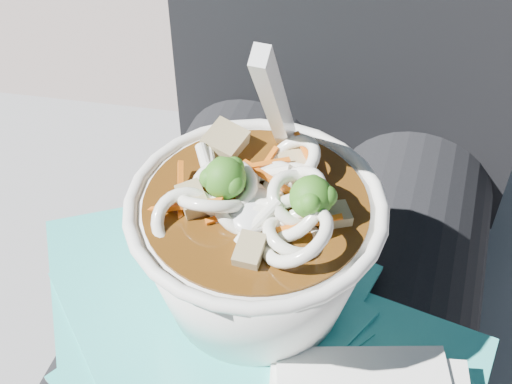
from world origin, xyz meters
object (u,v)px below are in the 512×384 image
(lap, at_px, (271,356))
(person_body, at_px, (300,257))
(udon_bowl, at_px, (257,240))
(plastic_bag, at_px, (238,347))

(lap, distance_m, person_body, 0.09)
(person_body, bearing_deg, udon_bowl, -95.17)
(lap, xyz_separation_m, person_body, (0.00, 0.09, 0.02))
(person_body, distance_m, udon_bowl, 0.17)
(person_body, height_order, plastic_bag, person_body)
(lap, height_order, plastic_bag, plastic_bag)
(lap, distance_m, plastic_bag, 0.10)
(lap, bearing_deg, plastic_bag, -100.45)
(plastic_bag, relative_size, udon_bowl, 1.72)
(lap, bearing_deg, person_body, 90.00)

